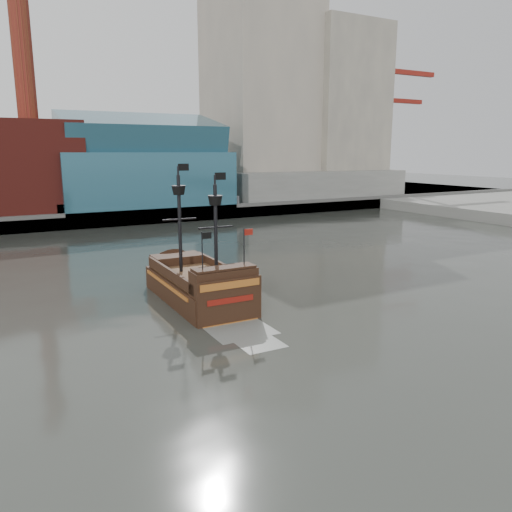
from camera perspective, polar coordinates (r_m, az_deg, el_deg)
ground at (r=28.68m, az=8.99°, el=-13.46°), size 400.00×400.00×0.00m
promenade_far at (r=114.04m, az=-20.57°, el=5.51°), size 220.00×60.00×2.00m
seawall at (r=85.09m, az=-17.62°, el=3.98°), size 220.00×1.00×2.60m
skyline at (r=107.75m, az=-18.04°, el=17.93°), size 149.00×45.00×62.00m
crane_a at (r=139.64m, az=14.50°, el=14.37°), size 22.50×4.00×32.25m
crane_b at (r=153.36m, az=14.51°, el=12.79°), size 19.10×4.00×26.25m
pirate_ship at (r=41.49m, az=-6.56°, el=-3.73°), size 5.30×16.14×12.04m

